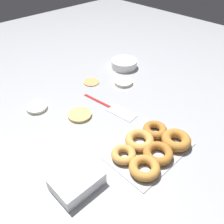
# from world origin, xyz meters

# --- Properties ---
(ground_plane) EXTENTS (3.00, 3.00, 0.00)m
(ground_plane) POSITION_xyz_m (0.00, 0.00, 0.00)
(ground_plane) COLOR #9EA0A5
(pancake_0) EXTENTS (0.10, 0.10, 0.02)m
(pancake_0) POSITION_xyz_m (0.22, 0.07, 0.01)
(pancake_0) COLOR beige
(pancake_0) RESTS_ON ground_plane
(pancake_1) EXTENTS (0.11, 0.11, 0.01)m
(pancake_1) POSITION_xyz_m (-0.12, 0.01, 0.01)
(pancake_1) COLOR tan
(pancake_1) RESTS_ON ground_plane
(pancake_2) EXTENTS (0.08, 0.08, 0.01)m
(pancake_2) POSITION_xyz_m (0.10, 0.20, 0.00)
(pancake_2) COLOR tan
(pancake_2) RESTS_ON ground_plane
(pancake_3) EXTENTS (0.09, 0.09, 0.01)m
(pancake_3) POSITION_xyz_m (-0.22, 0.19, 0.01)
(pancake_3) COLOR silver
(pancake_3) RESTS_ON ground_plane
(donut_tray) EXTENTS (0.31, 0.21, 0.04)m
(donut_tray) POSITION_xyz_m (-0.05, -0.34, 0.02)
(donut_tray) COLOR #ADAFB5
(donut_tray) RESTS_ON ground_plane
(batter_bowl) EXTENTS (0.15, 0.15, 0.05)m
(batter_bowl) POSITION_xyz_m (0.36, 0.19, 0.02)
(batter_bowl) COLOR white
(batter_bowl) RESTS_ON ground_plane
(container_stack) EXTENTS (0.15, 0.12, 0.05)m
(container_stack) POSITION_xyz_m (-0.34, -0.27, 0.02)
(container_stack) COLOR white
(container_stack) RESTS_ON ground_plane
(spatula) EXTENTS (0.08, 0.30, 0.01)m
(spatula) POSITION_xyz_m (0.03, -0.07, 0.00)
(spatula) COLOR maroon
(spatula) RESTS_ON ground_plane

